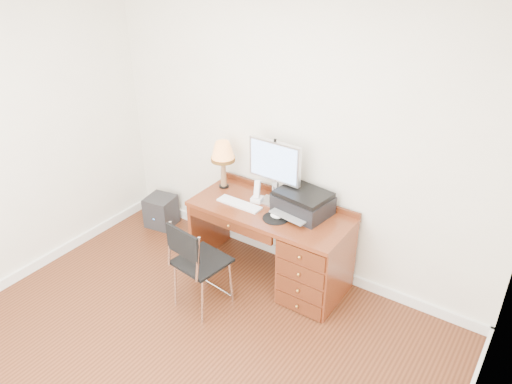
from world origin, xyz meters
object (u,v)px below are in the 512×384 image
Objects in this scene: printer at (303,202)px; monitor at (274,165)px; chair at (196,259)px; leg_lamp at (223,154)px; phone at (257,195)px; equipment_box at (161,211)px; desk at (300,251)px.

monitor is at bearing -175.38° from printer.
chair is (-0.22, -0.88, -0.60)m from monitor.
leg_lamp is 0.53m from phone.
phone is 0.24× the size of chair.
leg_lamp is 2.24× the size of phone.
chair is at bearing -103.07° from monitor.
monitor is 1.09m from chair.
desk is at bearing -12.27° from equipment_box.
desk is at bearing 58.32° from chair.
monitor is at bearing 2.65° from leg_lamp.
leg_lamp is at bearing 160.66° from phone.
printer is at bearing 115.24° from desk.
printer is 1.92m from equipment_box.
monitor reaches higher than chair.
equipment_box is (-1.34, 0.04, -0.64)m from phone.
leg_lamp reaches higher than phone.
monitor is at bearing -7.68° from equipment_box.
monitor reaches higher than leg_lamp.
monitor reaches higher than printer.
desk is 0.82m from monitor.
phone reaches higher than printer.
chair is 2.51× the size of equipment_box.
desk is 1.18m from leg_lamp.
equipment_box is (-1.25, 0.84, -0.36)m from chair.
desk is 1.71× the size of chair.
chair is at bearing -43.14° from equipment_box.
printer is at bearing -2.43° from monitor.
chair is at bearing -129.06° from desk.
equipment_box is (-1.47, -0.04, -0.96)m from monitor.
monitor reaches higher than equipment_box.
leg_lamp is 0.55× the size of chair.
printer is (-0.06, 0.12, 0.44)m from desk.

